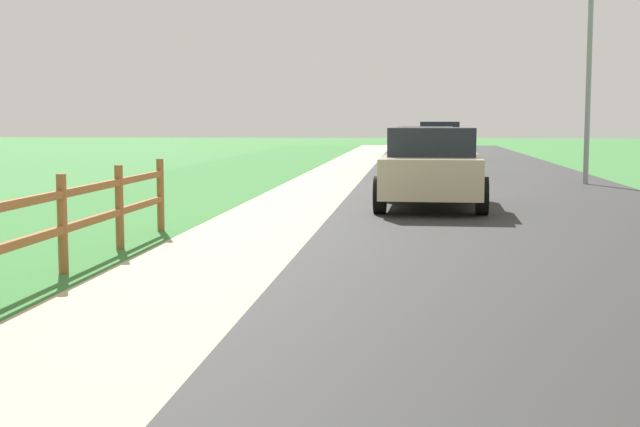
{
  "coord_description": "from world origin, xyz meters",
  "views": [
    {
      "loc": [
        1.47,
        -0.91,
        1.71
      ],
      "look_at": [
        0.25,
        10.73,
        0.48
      ],
      "focal_mm": 50.11,
      "sensor_mm": 36.0,
      "label": 1
    }
  ],
  "objects": [
    {
      "name": "parked_suv_beige",
      "position": [
        1.83,
        16.62,
        0.77
      ],
      "size": [
        2.16,
        4.27,
        1.56
      ],
      "color": "#C6B793",
      "rests_on": "ground"
    },
    {
      "name": "parked_car_black",
      "position": [
        1.84,
        27.36,
        0.75
      ],
      "size": [
        2.31,
        5.05,
        1.5
      ],
      "color": "black",
      "rests_on": "ground"
    },
    {
      "name": "road_asphalt",
      "position": [
        3.5,
        27.0,
        0.0
      ],
      "size": [
        7.0,
        66.0,
        0.01
      ],
      "primitive_type": "cube",
      "color": "#2D2D2D",
      "rests_on": "ground"
    },
    {
      "name": "parked_car_blue",
      "position": [
        2.61,
        38.11,
        0.81
      ],
      "size": [
        2.25,
        5.06,
        1.64
      ],
      "color": "navy",
      "rests_on": "ground"
    },
    {
      "name": "grass_verge",
      "position": [
        -4.5,
        27.0,
        0.01
      ],
      "size": [
        5.0,
        66.0,
        0.0
      ],
      "primitive_type": "cube",
      "color": "#387937",
      "rests_on": "ground"
    },
    {
      "name": "curb_concrete",
      "position": [
        -3.0,
        27.0,
        0.0
      ],
      "size": [
        6.0,
        66.0,
        0.01
      ],
      "primitive_type": "cube",
      "color": "#B8B489",
      "rests_on": "ground"
    },
    {
      "name": "street_lamp",
      "position": [
        6.18,
        23.55,
        3.65
      ],
      "size": [
        1.17,
        0.2,
        6.11
      ],
      "color": "gray",
      "rests_on": "ground"
    },
    {
      "name": "ground_plane",
      "position": [
        0.0,
        25.0,
        0.0
      ],
      "size": [
        120.0,
        120.0,
        0.0
      ],
      "primitive_type": "plane",
      "color": "#387937"
    }
  ]
}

